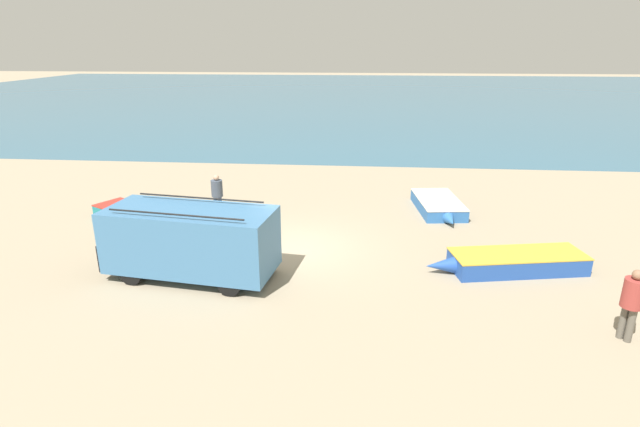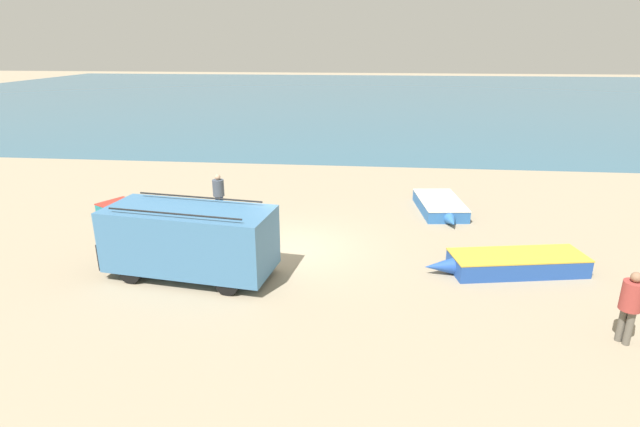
% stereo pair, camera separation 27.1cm
% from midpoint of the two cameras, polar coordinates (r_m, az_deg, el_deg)
% --- Properties ---
extents(ground_plane, '(200.00, 200.00, 0.00)m').
position_cam_midpoint_polar(ground_plane, '(16.72, -2.51, -4.12)').
color(ground_plane, gray).
extents(sea_water, '(120.00, 80.00, 0.01)m').
position_cam_midpoint_polar(sea_water, '(67.56, 4.15, 13.42)').
color(sea_water, '#33607A').
rests_on(sea_water, ground_plane).
extents(parked_van, '(5.13, 2.61, 2.22)m').
position_cam_midpoint_polar(parked_van, '(14.93, -14.21, -2.83)').
color(parked_van, teal).
rests_on(parked_van, ground_plane).
extents(fishing_rowboat_0, '(4.26, 2.93, 0.53)m').
position_cam_midpoint_polar(fishing_rowboat_0, '(20.29, -19.58, -0.21)').
color(fishing_rowboat_0, '#1E757F').
rests_on(fishing_rowboat_0, ground_plane).
extents(fishing_rowboat_1, '(1.98, 3.91, 0.50)m').
position_cam_midpoint_polar(fishing_rowboat_1, '(20.88, 13.94, 0.84)').
color(fishing_rowboat_1, '#2D66AD').
rests_on(fishing_rowboat_1, ground_plane).
extents(fishing_rowboat_2, '(4.91, 2.07, 0.56)m').
position_cam_midpoint_polar(fishing_rowboat_2, '(16.14, 21.54, -5.31)').
color(fishing_rowboat_2, '#234CA3').
rests_on(fishing_rowboat_2, ground_plane).
extents(fisherman_0, '(0.47, 0.47, 1.78)m').
position_cam_midpoint_polar(fisherman_0, '(13.38, 32.48, -8.47)').
color(fisherman_0, '#5B564C').
rests_on(fisherman_0, ground_plane).
extents(fisherman_1, '(0.44, 0.44, 1.69)m').
position_cam_midpoint_polar(fisherman_1, '(19.98, -11.14, 2.52)').
color(fisherman_1, navy).
rests_on(fisherman_1, ground_plane).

